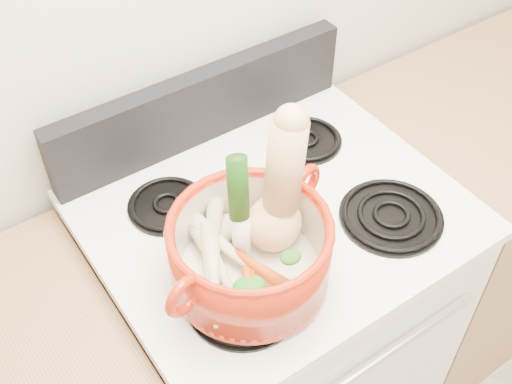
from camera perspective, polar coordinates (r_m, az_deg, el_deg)
stove_body at (r=1.79m, az=1.40°, el=-12.27°), size 0.76×0.65×0.92m
cooktop at (r=1.41m, az=1.74°, el=-1.99°), size 0.78×0.67×0.03m
control_backsplash at (r=1.52m, az=-4.83°, el=7.63°), size 0.76×0.05×0.18m
oven_handle at (r=1.39m, az=10.08°, el=-14.94°), size 0.60×0.02×0.02m
burner_front_left at (r=1.24m, az=-1.11°, el=-9.47°), size 0.22×0.22×0.02m
burner_front_right at (r=1.40m, az=11.94°, el=-2.03°), size 0.22×0.22×0.02m
burner_back_left at (r=1.41m, az=-7.90°, el=-1.07°), size 0.17×0.17×0.02m
burner_back_right at (r=1.55m, az=4.46°, el=4.72°), size 0.17×0.17×0.02m
dutch_oven at (r=1.20m, az=-0.54°, el=-5.41°), size 0.38×0.38×0.15m
pot_handle_left at (r=1.08m, az=-6.39°, el=-9.15°), size 0.09×0.04×0.08m
pot_handle_right at (r=1.25m, az=4.42°, el=0.80°), size 0.09×0.04×0.08m
squash at (r=1.17m, az=1.98°, el=0.44°), size 0.18×0.16×0.30m
leek at (r=1.16m, az=-1.38°, el=-1.53°), size 0.06×0.07×0.25m
ginger at (r=1.27m, az=-2.82°, el=-3.31°), size 0.09×0.08×0.04m
parsnip_0 at (r=1.21m, az=-3.43°, el=-6.47°), size 0.07×0.22×0.06m
parsnip_1 at (r=1.18m, az=-3.89°, el=-7.59°), size 0.13×0.19×0.06m
parsnip_2 at (r=1.22m, az=-2.92°, el=-4.63°), size 0.08×0.19×0.06m
parsnip_3 at (r=1.19m, az=-3.85°, el=-6.55°), size 0.13×0.19×0.06m
parsnip_4 at (r=1.21m, az=-3.87°, el=-4.43°), size 0.14×0.18×0.05m
carrot_0 at (r=1.18m, az=-0.69°, el=-8.49°), size 0.10×0.16×0.05m
carrot_1 at (r=1.17m, az=-0.63°, el=-9.21°), size 0.11×0.12×0.04m
carrot_2 at (r=1.20m, az=-0.13°, el=-6.62°), size 0.08×0.16×0.04m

